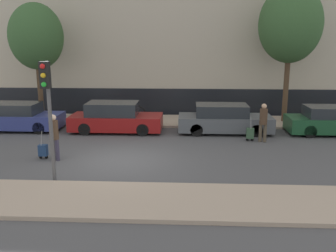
% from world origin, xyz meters
% --- Properties ---
extents(ground_plane, '(80.00, 80.00, 0.00)m').
position_xyz_m(ground_plane, '(0.00, 0.00, 0.00)').
color(ground_plane, '#4C4C4F').
extents(sidewalk_near, '(28.00, 2.50, 0.12)m').
position_xyz_m(sidewalk_near, '(0.00, -3.75, 0.06)').
color(sidewalk_near, tan).
rests_on(sidewalk_near, ground_plane).
extents(sidewalk_far, '(28.00, 3.00, 0.12)m').
position_xyz_m(sidewalk_far, '(0.00, 7.00, 0.06)').
color(sidewalk_far, tan).
rests_on(sidewalk_far, ground_plane).
extents(building_facade, '(28.00, 2.52, 13.72)m').
position_xyz_m(building_facade, '(0.00, 10.43, 6.85)').
color(building_facade, '#B7AD99').
rests_on(building_facade, ground_plane).
extents(parked_car_0, '(4.24, 1.81, 1.39)m').
position_xyz_m(parked_car_0, '(-6.05, 4.69, 0.65)').
color(parked_car_0, navy).
rests_on(parked_car_0, ground_plane).
extents(parked_car_1, '(4.51, 1.85, 1.48)m').
position_xyz_m(parked_car_1, '(-1.06, 4.60, 0.68)').
color(parked_car_1, maroon).
rests_on(parked_car_1, ground_plane).
extents(parked_car_2, '(4.55, 1.78, 1.41)m').
position_xyz_m(parked_car_2, '(4.31, 4.65, 0.66)').
color(parked_car_2, '#4C5156').
rests_on(parked_car_2, ground_plane).
extents(parked_car_3, '(4.60, 1.73, 1.37)m').
position_xyz_m(parked_car_3, '(9.63, 4.61, 0.64)').
color(parked_car_3, '#194728').
rests_on(parked_car_3, ground_plane).
extents(pedestrian_left, '(0.34, 0.34, 1.77)m').
position_xyz_m(pedestrian_left, '(-2.48, -0.10, 1.01)').
color(pedestrian_left, '#383347').
rests_on(pedestrian_left, ground_plane).
extents(trolley_left, '(0.34, 0.29, 1.09)m').
position_xyz_m(trolley_left, '(-3.01, 0.06, 0.33)').
color(trolley_left, navy).
rests_on(trolley_left, ground_plane).
extents(pedestrian_right, '(0.34, 0.34, 1.74)m').
position_xyz_m(pedestrian_right, '(5.89, 2.99, 0.99)').
color(pedestrian_right, '#4C4233').
rests_on(pedestrian_right, ground_plane).
extents(trolley_right, '(0.34, 0.29, 1.13)m').
position_xyz_m(trolley_right, '(5.35, 3.13, 0.35)').
color(trolley_right, '#335138').
rests_on(trolley_right, ground_plane).
extents(traffic_light, '(0.28, 0.47, 3.83)m').
position_xyz_m(traffic_light, '(-1.76, -2.36, 2.73)').
color(traffic_light, '#515154').
rests_on(traffic_light, ground_plane).
extents(parked_bicycle, '(1.77, 0.06, 0.96)m').
position_xyz_m(parked_bicycle, '(-0.74, 7.16, 0.49)').
color(parked_bicycle, black).
rests_on(parked_bicycle, sidewalk_far).
extents(bare_tree_near_crossing, '(2.90, 2.90, 6.33)m').
position_xyz_m(bare_tree_near_crossing, '(-5.69, 6.90, 4.65)').
color(bare_tree_near_crossing, '#4C3826').
rests_on(bare_tree_near_crossing, sidewalk_far).
extents(bare_tree_down_street, '(3.29, 3.29, 7.18)m').
position_xyz_m(bare_tree_down_street, '(7.84, 7.06, 5.27)').
color(bare_tree_down_street, '#4C3826').
rests_on(bare_tree_down_street, sidewalk_far).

